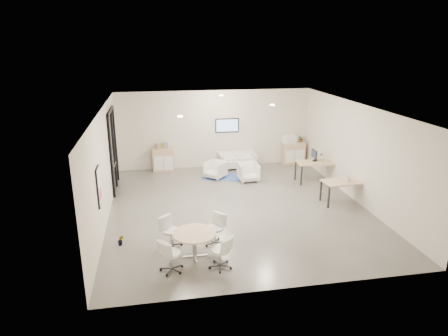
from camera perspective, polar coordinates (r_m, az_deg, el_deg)
name	(u,v)px	position (r m, az deg, el deg)	size (l,w,h in m)	color
room_shell	(238,159)	(12.34, 1.98, 1.23)	(9.60, 10.60, 4.80)	#514F4A
glass_door	(113,148)	(14.59, -15.55, 2.79)	(0.09, 1.90, 2.85)	black
artwork	(99,187)	(10.68, -17.45, -2.58)	(0.05, 0.54, 1.04)	black
wall_tv	(227,125)	(16.65, 0.44, 6.11)	(0.98, 0.06, 0.58)	black
ceiling_spots	(227,104)	(12.75, 0.38, 9.06)	(3.14, 4.14, 0.03)	#FFEAC6
sideboard_left	(163,159)	(16.48, -8.68, 1.23)	(0.85, 0.44, 0.96)	tan
sideboard_right	(293,153)	(17.49, 9.85, 2.13)	(0.96, 0.46, 0.96)	tan
books	(161,145)	(16.33, -8.93, 3.21)	(0.49, 0.14, 0.22)	red
printer	(289,139)	(17.26, 9.33, 4.18)	(0.58, 0.51, 0.37)	white
loveseat	(237,160)	(16.73, 1.84, 1.08)	(1.57, 0.86, 0.57)	silver
blue_rug	(222,176)	(15.70, -0.25, -1.21)	(1.52, 1.01, 0.01)	#2D4D8B
armchair_left	(215,169)	(15.46, -1.25, -0.12)	(0.71, 0.66, 0.73)	silver
armchair_right	(248,171)	(15.16, 3.51, -0.46)	(0.73, 0.69, 0.76)	silver
desk_rear	(316,164)	(15.34, 13.06, 0.56)	(1.54, 0.88, 0.77)	tan
desk_front	(345,183)	(13.56, 16.92, -2.08)	(1.53, 0.87, 0.76)	tan
monitor	(314,155)	(15.37, 12.78, 1.84)	(0.20, 0.50, 0.44)	black
round_table	(194,236)	(9.88, -4.26, -9.67)	(1.07, 1.07, 0.65)	tan
meeting_chairs	(194,242)	(9.95, -4.24, -10.46)	(2.00, 2.00, 0.82)	white
plant_cabinet	(301,139)	(17.43, 10.95, 4.04)	(0.27, 0.29, 0.23)	#3F7F3F
plant_floor	(121,243)	(10.93, -14.52, -10.34)	(0.16, 0.29, 0.13)	#3F7F3F
cup	(349,179)	(13.54, 17.39, -1.50)	(0.14, 0.11, 0.14)	white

